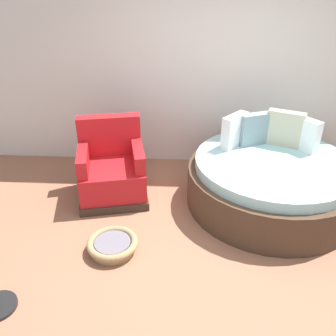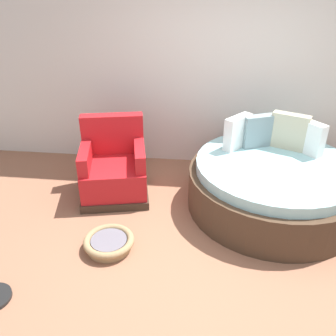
{
  "view_description": "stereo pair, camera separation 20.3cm",
  "coord_description": "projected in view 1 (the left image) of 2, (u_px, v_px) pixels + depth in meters",
  "views": [
    {
      "loc": [
        -0.35,
        -2.72,
        2.43
      ],
      "look_at": [
        -0.54,
        0.71,
        0.55
      ],
      "focal_mm": 37.82,
      "sensor_mm": 36.0,
      "label": 1
    },
    {
      "loc": [
        -0.15,
        -2.7,
        2.43
      ],
      "look_at": [
        -0.54,
        0.71,
        0.55
      ],
      "focal_mm": 37.82,
      "sensor_mm": 36.0,
      "label": 2
    }
  ],
  "objects": [
    {
      "name": "round_daybed",
      "position": [
        271.0,
        180.0,
        4.17
      ],
      "size": [
        1.95,
        1.95,
        1.02
      ],
      "color": "#473323",
      "rests_on": "ground_plane"
    },
    {
      "name": "red_armchair",
      "position": [
        112.0,
        171.0,
        4.31
      ],
      "size": [
        0.95,
        0.95,
        0.94
      ],
      "color": "#38281E",
      "rests_on": "ground_plane"
    },
    {
      "name": "pet_basket",
      "position": [
        113.0,
        245.0,
        3.52
      ],
      "size": [
        0.51,
        0.51,
        0.13
      ],
      "color": "#9E7F56",
      "rests_on": "ground_plane"
    },
    {
      "name": "back_wall",
      "position": [
        215.0,
        52.0,
        4.58
      ],
      "size": [
        8.0,
        0.12,
        3.09
      ],
      "primitive_type": "cube",
      "color": "silver",
      "rests_on": "ground_plane"
    },
    {
      "name": "ground_plane",
      "position": [
        218.0,
        252.0,
        3.54
      ],
      "size": [
        8.0,
        8.0,
        0.02
      ],
      "primitive_type": "cube",
      "color": "#936047"
    }
  ]
}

